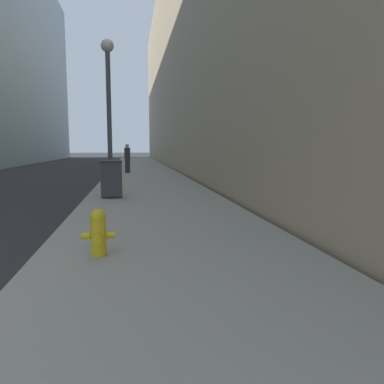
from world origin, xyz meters
name	(u,v)px	position (x,y,z in m)	size (l,w,h in m)	color
sidewalk_right	(144,174)	(5.62, 18.00, 0.08)	(3.99, 60.00, 0.15)	#9E998E
building_right_stone	(244,58)	(13.71, 26.00, 8.43)	(12.00, 60.00, 16.86)	tan
fire_hydrant	(98,231)	(4.51, 2.06, 0.48)	(0.44, 0.33, 0.64)	yellow
trash_bin	(112,178)	(4.39, 8.04, 0.70)	(0.61, 0.58, 1.08)	#3D3D42
lamppost	(109,97)	(4.16, 11.63, 3.46)	(0.48, 0.48, 5.42)	#4C4C51
pedestrian_on_sidewalk	(127,158)	(4.73, 18.33, 0.97)	(0.33, 0.21, 1.63)	#2D3347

